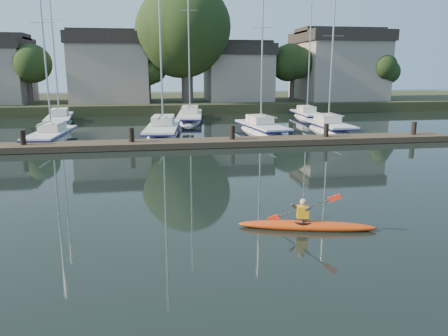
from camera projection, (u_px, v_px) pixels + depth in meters
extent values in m
plane|color=black|center=(217.00, 230.00, 12.67)|extent=(160.00, 160.00, 0.00)
ellipsoid|color=#C4420F|center=(307.00, 226.00, 12.74)|extent=(4.02, 1.52, 0.30)
cylinder|color=black|center=(302.00, 223.00, 12.73)|extent=(0.73, 0.73, 0.08)
imported|color=#2E292C|center=(303.00, 212.00, 12.65)|extent=(0.28, 0.36, 0.87)
cube|color=orange|center=(303.00, 212.00, 12.65)|extent=(0.39, 0.33, 0.36)
sphere|color=tan|center=(303.00, 202.00, 12.58)|extent=(0.20, 0.20, 0.20)
cube|color=#4B3F2A|center=(183.00, 143.00, 26.09)|extent=(34.00, 2.00, 0.35)
cylinder|color=black|center=(24.00, 146.00, 24.66)|extent=(0.32, 0.32, 1.80)
cylinder|color=black|center=(132.00, 143.00, 25.60)|extent=(0.32, 0.32, 1.80)
cylinder|color=black|center=(232.00, 140.00, 26.54)|extent=(0.32, 0.32, 1.80)
cylinder|color=black|center=(326.00, 138.00, 27.49)|extent=(0.32, 0.32, 1.80)
cylinder|color=black|center=(413.00, 136.00, 28.43)|extent=(0.32, 0.32, 1.80)
ellipsoid|color=silver|center=(52.00, 145.00, 28.63)|extent=(2.53, 7.91, 1.74)
cube|color=silver|center=(51.00, 132.00, 28.45)|extent=(2.33, 6.51, 0.13)
cube|color=navy|center=(51.00, 133.00, 28.46)|extent=(2.42, 6.67, 0.07)
cube|color=beige|center=(52.00, 126.00, 28.82)|extent=(1.45, 2.27, 0.50)
cylinder|color=#9EA0A5|center=(44.00, 44.00, 27.44)|extent=(0.11, 0.11, 10.99)
cylinder|color=#9EA0A5|center=(44.00, 123.00, 27.15)|extent=(0.31, 2.96, 0.07)
cylinder|color=#9EA0A5|center=(42.00, 23.00, 27.14)|extent=(1.46, 0.14, 0.03)
ellipsoid|color=silver|center=(163.00, 139.00, 31.11)|extent=(3.22, 9.63, 1.99)
cube|color=silver|center=(163.00, 126.00, 30.90)|extent=(2.93, 7.93, 0.15)
cube|color=navy|center=(163.00, 127.00, 30.92)|extent=(3.04, 8.13, 0.08)
cube|color=beige|center=(163.00, 120.00, 31.37)|extent=(1.75, 2.79, 0.58)
cylinder|color=#9EA0A5|center=(160.00, 25.00, 29.64)|extent=(0.13, 0.13, 13.65)
cylinder|color=#9EA0A5|center=(161.00, 117.00, 29.33)|extent=(0.47, 3.58, 0.08)
cylinder|color=#9EA0A5|center=(159.00, 0.00, 29.28)|extent=(1.67, 0.21, 0.03)
ellipsoid|color=silver|center=(262.00, 137.00, 32.04)|extent=(3.11, 8.16, 1.89)
cube|color=silver|center=(262.00, 125.00, 31.84)|extent=(2.83, 6.73, 0.14)
cube|color=navy|center=(262.00, 126.00, 31.86)|extent=(2.93, 6.89, 0.08)
cube|color=beige|center=(260.00, 119.00, 32.20)|extent=(1.67, 2.39, 0.55)
cylinder|color=#9EA0A5|center=(262.00, 47.00, 30.83)|extent=(0.12, 0.12, 10.94)
cylinder|color=#9EA0A5|center=(268.00, 116.00, 30.55)|extent=(0.48, 3.01, 0.08)
cylinder|color=#9EA0A5|center=(263.00, 27.00, 30.54)|extent=(1.58, 0.24, 0.03)
ellipsoid|color=silver|center=(329.00, 136.00, 32.70)|extent=(2.15, 7.07, 1.92)
cube|color=silver|center=(329.00, 124.00, 32.49)|extent=(2.05, 5.80, 0.14)
cube|color=navy|center=(329.00, 125.00, 32.51)|extent=(2.13, 5.94, 0.08)
cube|color=beige|center=(328.00, 118.00, 32.82)|extent=(1.42, 1.98, 0.55)
cylinder|color=#9EA0A5|center=(332.00, 53.00, 31.56)|extent=(0.12, 0.12, 10.08)
cylinder|color=#9EA0A5|center=(336.00, 114.00, 31.30)|extent=(0.09, 2.68, 0.08)
cylinder|color=#9EA0A5|center=(333.00, 36.00, 31.29)|extent=(1.61, 0.04, 0.03)
ellipsoid|color=silver|center=(60.00, 127.00, 37.65)|extent=(3.04, 9.00, 1.86)
cube|color=silver|center=(59.00, 117.00, 37.45)|extent=(2.76, 7.41, 0.14)
cube|color=navy|center=(59.00, 117.00, 37.47)|extent=(2.86, 7.59, 0.08)
cube|color=beige|center=(59.00, 112.00, 37.87)|extent=(1.64, 2.61, 0.54)
cylinder|color=#9EA0A5|center=(53.00, 39.00, 36.27)|extent=(0.12, 0.12, 12.74)
cylinder|color=#9EA0A5|center=(57.00, 109.00, 36.03)|extent=(0.45, 3.34, 0.08)
cylinder|color=#9EA0A5|center=(51.00, 20.00, 35.93)|extent=(1.56, 0.21, 0.03)
ellipsoid|color=silver|center=(190.00, 124.00, 39.51)|extent=(3.35, 10.40, 1.94)
cube|color=silver|center=(190.00, 114.00, 39.30)|extent=(3.03, 8.56, 0.14)
cube|color=navy|center=(190.00, 115.00, 39.32)|extent=(3.13, 8.77, 0.08)
cube|color=beige|center=(190.00, 109.00, 39.82)|extent=(1.76, 3.01, 0.56)
cylinder|color=#9EA0A5|center=(189.00, 31.00, 38.00)|extent=(0.12, 0.12, 14.30)
cylinder|color=#9EA0A5|center=(189.00, 106.00, 37.63)|extent=(0.54, 3.86, 0.08)
cylinder|color=#9EA0A5|center=(188.00, 10.00, 37.61)|extent=(1.63, 0.23, 0.03)
ellipsoid|color=silver|center=(307.00, 121.00, 41.25)|extent=(2.32, 7.49, 1.76)
cube|color=silver|center=(308.00, 113.00, 41.07)|extent=(2.16, 6.15, 0.13)
cube|color=navy|center=(308.00, 113.00, 41.08)|extent=(2.24, 6.30, 0.07)
cube|color=beige|center=(306.00, 109.00, 41.42)|extent=(1.40, 2.13, 0.51)
cylinder|color=#9EA0A5|center=(309.00, 57.00, 40.14)|extent=(0.11, 0.11, 10.17)
cylinder|color=#9EA0A5|center=(312.00, 106.00, 39.83)|extent=(0.22, 2.81, 0.07)
cylinder|color=#9EA0A5|center=(310.00, 43.00, 39.86)|extent=(1.48, 0.10, 0.03)
cube|color=#2B381C|center=(166.00, 102.00, 54.89)|extent=(90.00, 24.00, 1.00)
cube|color=gray|center=(111.00, 74.00, 47.39)|extent=(8.00, 8.00, 6.00)
cube|color=#312A23|center=(109.00, 39.00, 46.59)|extent=(8.40, 8.40, 1.20)
cube|color=gray|center=(238.00, 78.00, 49.71)|extent=(7.00, 7.00, 5.00)
cube|color=#312A23|center=(238.00, 50.00, 49.01)|extent=(7.35, 7.35, 1.20)
cube|color=gray|center=(337.00, 71.00, 51.43)|extent=(9.00, 9.00, 6.50)
cube|color=#312A23|center=(339.00, 37.00, 50.57)|extent=(9.45, 9.45, 1.20)
cylinder|color=#493F3A|center=(187.00, 79.00, 45.88)|extent=(1.20, 1.20, 5.00)
sphere|color=black|center=(186.00, 29.00, 44.76)|extent=(8.50, 8.50, 8.50)
cylinder|color=#493F3A|center=(30.00, 89.00, 44.54)|extent=(0.48, 0.48, 3.00)
sphere|color=black|center=(28.00, 64.00, 43.98)|extent=(3.40, 3.40, 3.40)
cylinder|color=#493F3A|center=(149.00, 90.00, 45.97)|extent=(0.38, 0.38, 2.80)
sphere|color=black|center=(148.00, 68.00, 45.48)|extent=(2.72, 2.72, 2.72)
cylinder|color=#493F3A|center=(292.00, 86.00, 49.41)|extent=(0.50, 0.50, 3.20)
sphere|color=black|center=(293.00, 62.00, 48.82)|extent=(3.57, 3.57, 3.57)
cylinder|color=#493F3A|center=(381.00, 89.00, 49.61)|extent=(0.41, 0.41, 2.60)
sphere|color=black|center=(382.00, 70.00, 49.13)|extent=(2.89, 2.89, 2.89)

